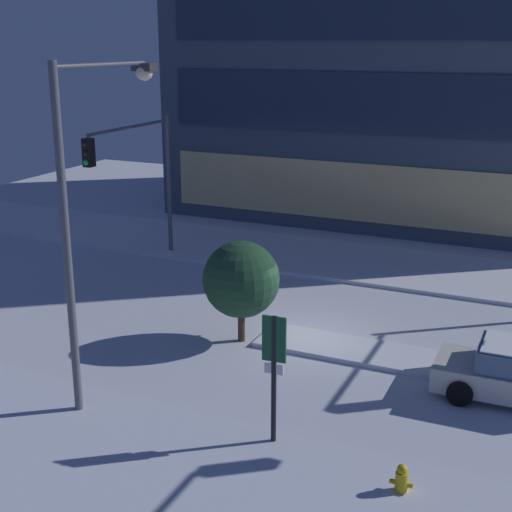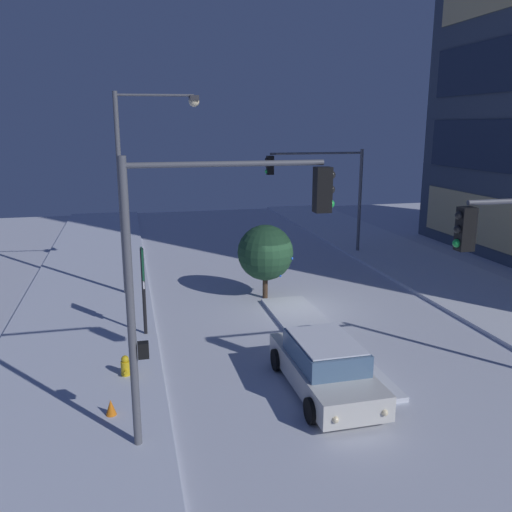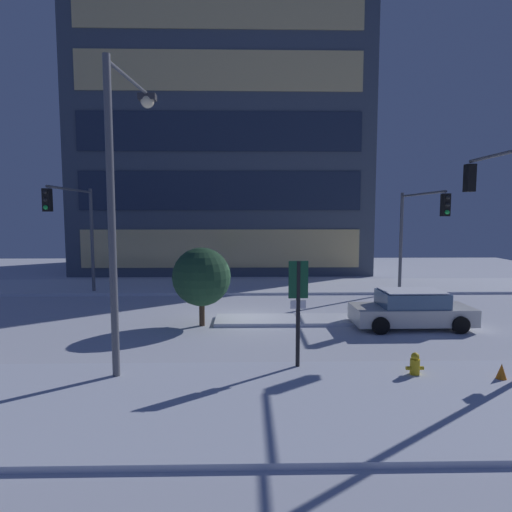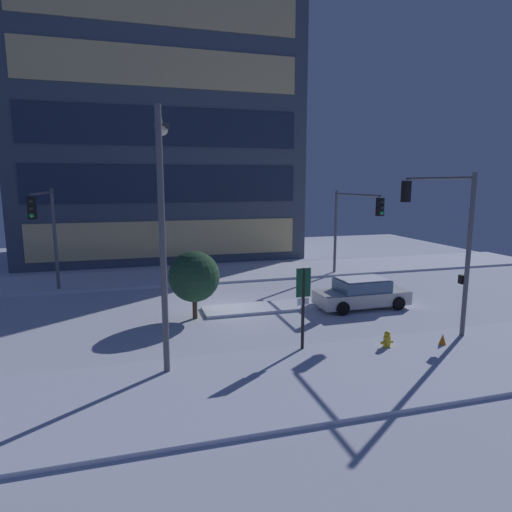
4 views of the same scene
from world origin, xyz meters
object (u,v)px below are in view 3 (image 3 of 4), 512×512
at_px(traffic_light_corner_far_left, 75,220).
at_px(traffic_light_corner_far_right, 418,222).
at_px(parking_info_sign, 298,301).
at_px(car_near, 411,310).
at_px(construction_cone, 501,374).
at_px(decorated_tree_median, 202,277).
at_px(fire_hydrant, 415,366).
at_px(traffic_light_corner_near_right, 510,213).
at_px(street_lamp_arched, 123,178).

distance_m(traffic_light_corner_far_left, traffic_light_corner_far_right, 17.47).
bearing_deg(traffic_light_corner_far_left, parking_info_sign, 45.01).
height_order(car_near, construction_cone, car_near).
height_order(parking_info_sign, decorated_tree_median, parking_info_sign).
height_order(fire_hydrant, decorated_tree_median, decorated_tree_median).
bearing_deg(traffic_light_corner_near_right, traffic_light_corner_far_left, 62.24).
height_order(traffic_light_corner_far_left, construction_cone, traffic_light_corner_far_left).
bearing_deg(parking_info_sign, car_near, -50.16).
relative_size(traffic_light_corner_near_right, construction_cone, 11.98).
distance_m(car_near, traffic_light_corner_near_right, 5.36).
xyz_separation_m(traffic_light_corner_near_right, traffic_light_corner_far_right, (0.64, 8.78, -0.44)).
relative_size(traffic_light_corner_near_right, parking_info_sign, 2.08).
bearing_deg(car_near, parking_info_sign, -137.90).
xyz_separation_m(traffic_light_corner_far_left, street_lamp_arched, (5.25, -9.86, 1.30)).
bearing_deg(traffic_light_corner_far_left, street_lamp_arched, 28.03).
xyz_separation_m(car_near, construction_cone, (0.23, -5.73, -0.44)).
height_order(traffic_light_corner_far_left, fire_hydrant, traffic_light_corner_far_left).
height_order(traffic_light_corner_far_right, fire_hydrant, traffic_light_corner_far_right).
relative_size(traffic_light_corner_near_right, decorated_tree_median, 2.09).
distance_m(street_lamp_arched, parking_info_sign, 5.98).
height_order(car_near, traffic_light_corner_far_left, traffic_light_corner_far_left).
height_order(car_near, traffic_light_corner_far_right, traffic_light_corner_far_right).
height_order(car_near, fire_hydrant, car_near).
distance_m(parking_info_sign, decorated_tree_median, 6.08).
bearing_deg(fire_hydrant, street_lamp_arched, 173.18).
bearing_deg(traffic_light_corner_far_right, decorated_tree_median, -65.13).
bearing_deg(car_near, street_lamp_arched, -156.71).
bearing_deg(parking_info_sign, traffic_light_corner_far_left, 42.12).
height_order(traffic_light_corner_far_left, parking_info_sign, traffic_light_corner_far_left).
relative_size(parking_info_sign, construction_cone, 5.77).
relative_size(traffic_light_corner_far_right, decorated_tree_median, 1.82).
bearing_deg(street_lamp_arched, fire_hydrant, -91.01).
bearing_deg(construction_cone, fire_hydrant, 170.38).
bearing_deg(traffic_light_corner_near_right, parking_info_sign, 100.66).
relative_size(traffic_light_corner_far_left, parking_info_sign, 1.86).
relative_size(traffic_light_corner_near_right, traffic_light_corner_far_left, 1.12).
bearing_deg(car_near, decorated_tree_median, 176.19).
height_order(traffic_light_corner_near_right, traffic_light_corner_far_right, traffic_light_corner_near_right).
relative_size(traffic_light_corner_far_left, construction_cone, 10.71).
bearing_deg(parking_info_sign, traffic_light_corner_far_right, -39.07).
relative_size(traffic_light_corner_far_left, fire_hydrant, 7.91).
xyz_separation_m(traffic_light_corner_far_right, construction_cone, (-2.06, -11.10, -3.79)).
relative_size(car_near, decorated_tree_median, 1.50).
xyz_separation_m(street_lamp_arched, construction_cone, (10.16, -1.32, -5.22)).
relative_size(traffic_light_corner_near_right, fire_hydrant, 8.86).
bearing_deg(street_lamp_arched, car_near, -60.28).
xyz_separation_m(traffic_light_corner_near_right, parking_info_sign, (-6.70, -1.26, -2.47)).
relative_size(car_near, fire_hydrant, 6.35).
height_order(fire_hydrant, parking_info_sign, parking_info_sign).
bearing_deg(traffic_light_corner_far_left, car_near, 70.24).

